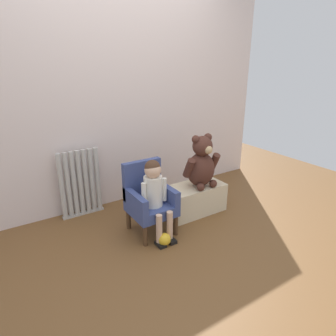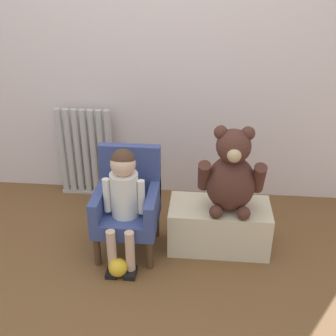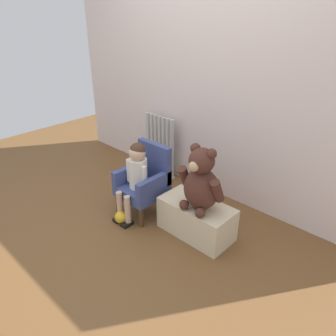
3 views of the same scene
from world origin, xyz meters
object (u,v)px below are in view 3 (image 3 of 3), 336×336
child_armchair (145,180)px  large_teddy_bear (201,182)px  toy_ball (121,217)px  radiator (160,146)px  child_figure (136,170)px  low_bench (196,219)px

child_armchair → large_teddy_bear: (0.63, 0.02, 0.22)m
toy_ball → child_armchair: bearing=86.7°
radiator → child_figure: (0.45, -0.75, 0.13)m
low_bench → large_teddy_bear: 0.40m
large_teddy_bear → toy_ball: 0.88m
low_bench → large_teddy_bear: bearing=-29.0°
radiator → large_teddy_bear: size_ratio=1.28×
child_armchair → toy_ball: bearing=-93.3°
child_armchair → large_teddy_bear: 0.67m
large_teddy_bear → low_bench: bearing=151.0°
toy_ball → child_figure: bearing=84.8°
child_figure → toy_ball: size_ratio=6.37×
child_figure → toy_ball: 0.46m
child_armchair → large_teddy_bear: bearing=1.8°
child_armchair → low_bench: bearing=4.9°
child_figure → large_teddy_bear: size_ratio=1.33×
child_figure → low_bench: (0.58, 0.16, -0.32)m
child_figure → low_bench: bearing=15.3°
child_armchair → low_bench: child_armchair is taller
child_armchair → child_figure: (-0.00, -0.11, 0.15)m
child_armchair → radiator: bearing=124.7°
radiator → large_teddy_bear: 1.26m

